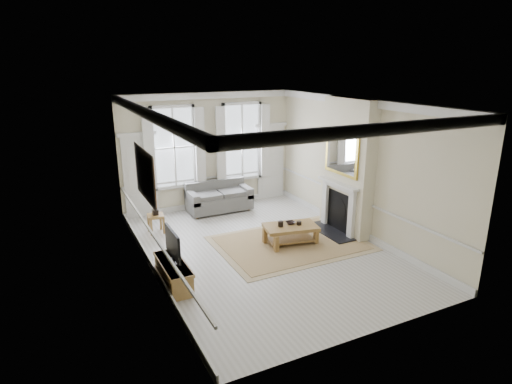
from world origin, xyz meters
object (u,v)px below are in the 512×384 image
coffee_table (291,229)px  side_table (156,219)px  tv_stand (173,274)px  sofa (218,199)px

coffee_table → side_table: bearing=153.7°
tv_stand → side_table: bearing=83.1°
sofa → coffee_table: (0.66, -3.05, 0.03)m
side_table → tv_stand: side_table is taller
side_table → tv_stand: 2.85m
coffee_table → tv_stand: (-3.07, -0.69, -0.15)m
sofa → side_table: size_ratio=3.79×
sofa → tv_stand: size_ratio=1.41×
side_table → coffee_table: side_table is taller
sofa → coffee_table: 3.12m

